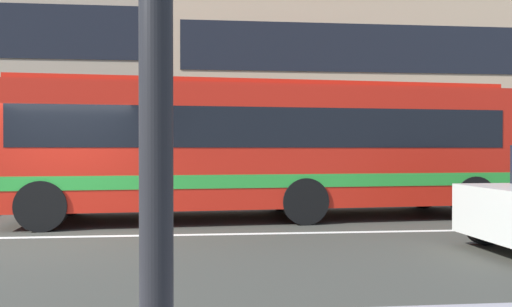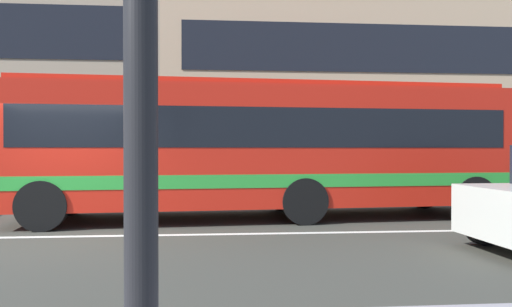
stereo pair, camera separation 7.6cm
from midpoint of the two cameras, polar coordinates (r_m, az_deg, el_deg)
The scene contains 4 objects.
ground_plane at distance 9.49m, azimuth -23.40°, elevation -9.31°, with size 160.00×160.00×0.00m, color #393931.
lane_centre_line at distance 9.49m, azimuth -23.40°, elevation -9.28°, with size 60.00×0.16×0.01m, color silver.
apartment_block_right at distance 25.49m, azimuth 14.73°, elevation 8.21°, with size 21.67×9.33×10.04m.
transit_bus at distance 11.04m, azimuth 0.75°, elevation 1.09°, with size 11.39×3.23×3.12m.
Camera 1 is at (2.89, -8.88, 1.62)m, focal length 32.94 mm.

